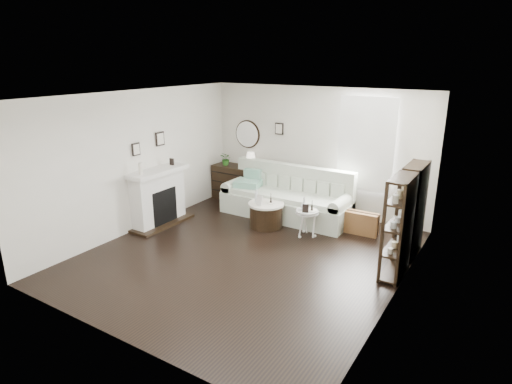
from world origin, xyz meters
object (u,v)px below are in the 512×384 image
Objects in this scene: pedestal_table at (307,213)px; drum_table at (266,215)px; sofa at (287,200)px; dresser at (238,183)px.

drum_table is at bearing 178.77° from pedestal_table.
sofa is 5.27× the size of pedestal_table.
drum_table is (1.46, -1.15, -0.16)m from dresser.
sofa is at bearing 84.95° from drum_table.
pedestal_table is at bearing -26.36° from dresser.
pedestal_table is (2.36, -1.17, 0.07)m from dresser.
dresser is 2.34× the size of pedestal_table.
dresser is (-1.52, 0.38, 0.05)m from sofa.
sofa is at bearing -14.18° from dresser.
sofa is 0.78m from drum_table.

